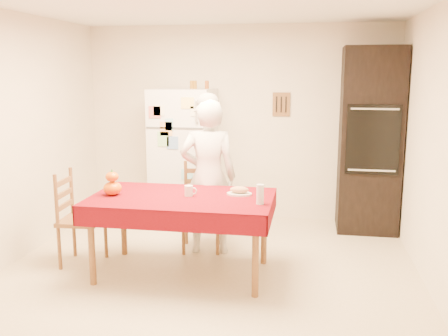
% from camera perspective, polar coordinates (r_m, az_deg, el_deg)
% --- Properties ---
extents(floor, '(4.50, 4.50, 0.00)m').
position_cam_1_polar(floor, '(4.69, -2.45, -13.03)').
color(floor, '#C8B690').
rests_on(floor, ground).
extents(room_shell, '(4.02, 4.52, 2.51)m').
position_cam_1_polar(room_shell, '(4.30, -2.61, 7.15)').
color(room_shell, '#F0E0CA').
rests_on(room_shell, ground).
extents(refrigerator, '(0.75, 0.74, 1.70)m').
position_cam_1_polar(refrigerator, '(6.36, -4.62, 1.33)').
color(refrigerator, white).
rests_on(refrigerator, floor).
extents(oven_cabinet, '(0.70, 0.62, 2.20)m').
position_cam_1_polar(oven_cabinet, '(6.21, 16.32, 3.03)').
color(oven_cabinet, black).
rests_on(oven_cabinet, floor).
extents(dining_table, '(1.70, 1.00, 0.76)m').
position_cam_1_polar(dining_table, '(4.70, -4.83, -4.06)').
color(dining_table, brown).
rests_on(dining_table, floor).
extents(chair_far, '(0.48, 0.46, 0.95)m').
position_cam_1_polar(chair_far, '(5.44, -2.58, -3.97)').
color(chair_far, brown).
rests_on(chair_far, floor).
extents(chair_left, '(0.43, 0.44, 0.95)m').
position_cam_1_polar(chair_left, '(5.20, -16.61, -5.12)').
color(chair_left, brown).
rests_on(chair_left, floor).
extents(seated_woman, '(0.65, 0.48, 1.64)m').
position_cam_1_polar(seated_woman, '(5.24, -1.81, -1.03)').
color(seated_woman, silver).
rests_on(seated_woman, floor).
extents(coffee_mug, '(0.08, 0.08, 0.10)m').
position_cam_1_polar(coffee_mug, '(4.68, -4.05, -2.61)').
color(coffee_mug, silver).
rests_on(coffee_mug, dining_table).
extents(pumpkin_lower, '(0.17, 0.17, 0.13)m').
position_cam_1_polar(pumpkin_lower, '(4.81, -12.62, -2.28)').
color(pumpkin_lower, '#CC5704').
rests_on(pumpkin_lower, dining_table).
extents(pumpkin_upper, '(0.12, 0.12, 0.09)m').
position_cam_1_polar(pumpkin_upper, '(4.79, -12.68, -0.98)').
color(pumpkin_upper, '#DC5C05').
rests_on(pumpkin_upper, pumpkin_lower).
extents(wine_glass, '(0.07, 0.07, 0.18)m').
position_cam_1_polar(wine_glass, '(4.39, 4.16, -3.01)').
color(wine_glass, silver).
rests_on(wine_glass, dining_table).
extents(bread_plate, '(0.24, 0.24, 0.02)m').
position_cam_1_polar(bread_plate, '(4.72, 1.77, -2.98)').
color(bread_plate, silver).
rests_on(bread_plate, dining_table).
extents(bread_loaf, '(0.18, 0.10, 0.06)m').
position_cam_1_polar(bread_loaf, '(4.71, 1.77, -2.50)').
color(bread_loaf, tan).
rests_on(bread_loaf, bread_plate).
extents(spice_jar_left, '(0.05, 0.05, 0.10)m').
position_cam_1_polar(spice_jar_left, '(6.30, -3.69, 9.48)').
color(spice_jar_left, '#97611B').
rests_on(spice_jar_left, refrigerator).
extents(spice_jar_mid, '(0.05, 0.05, 0.10)m').
position_cam_1_polar(spice_jar_mid, '(6.29, -3.35, 9.49)').
color(spice_jar_mid, '#8B5B19').
rests_on(spice_jar_mid, refrigerator).
extents(spice_jar_right, '(0.05, 0.05, 0.10)m').
position_cam_1_polar(spice_jar_right, '(6.25, -1.97, 9.49)').
color(spice_jar_right, brown).
rests_on(spice_jar_right, refrigerator).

